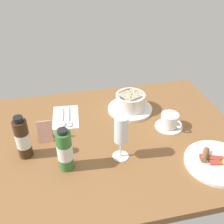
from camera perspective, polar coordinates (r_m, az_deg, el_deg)
ground_plane at (r=116.26cm, az=0.33°, el=-5.82°), size 110.00×84.00×3.00cm
porridge_bowl at (r=130.12cm, az=3.90°, el=2.01°), size 21.66×21.66×9.44cm
cutlery_setting at (r=128.33cm, az=-9.83°, el=-1.08°), size 13.54×19.97×0.90cm
coffee_cup at (r=121.50cm, az=12.14°, el=-1.91°), size 12.24×12.24×6.79cm
wine_glass at (r=98.27cm, az=2.03°, el=-4.11°), size 6.40×6.40×18.76cm
sauce_bottle_brown at (r=106.67cm, az=-18.42°, el=-5.38°), size 5.47×5.47×18.22cm
sauce_bottle_green at (r=97.91cm, az=-9.98°, el=-8.06°), size 5.62×5.62×17.52cm
breakfast_plate at (r=110.03cm, az=21.49°, el=-9.87°), size 24.42×24.42×3.70cm
menu_card at (r=114.69cm, az=-14.04°, el=-3.79°), size 5.90×4.66×9.27cm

